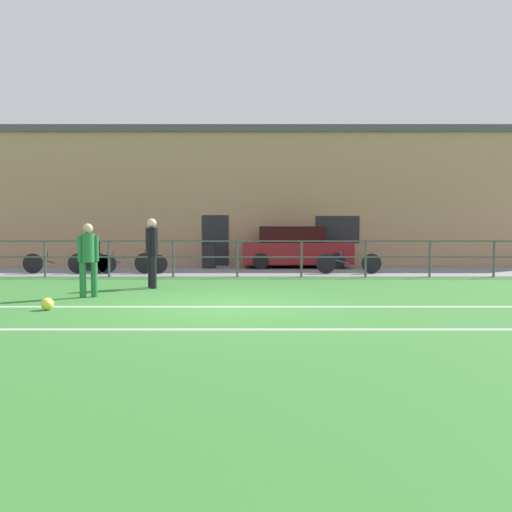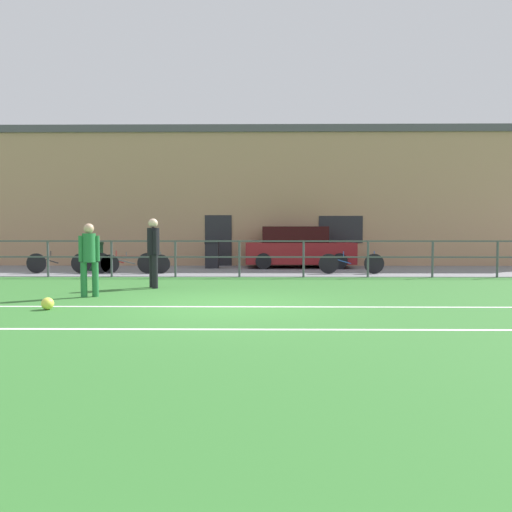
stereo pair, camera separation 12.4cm
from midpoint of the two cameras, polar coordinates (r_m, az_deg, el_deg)
The scene contains 16 objects.
ground at distance 9.56m, azimuth -3.74°, elevation -5.86°, with size 60.00×44.00×0.04m, color #33702D.
field_line_touchline at distance 9.44m, azimuth -3.79°, elevation -5.83°, with size 36.00×0.11×0.00m, color white.
field_line_hash at distance 7.30m, azimuth -4.98°, elevation -8.39°, with size 36.00×0.11×0.00m, color white.
pavement_strip at distance 18.00m, azimuth -1.90°, elevation -1.69°, with size 48.00×5.00×0.02m, color slate.
perimeter_fence at distance 15.46m, azimuth -2.24°, elevation 0.31°, with size 36.07×0.07×1.15m.
clubhouse_facade at distance 21.69m, azimuth -1.56°, elevation 6.72°, with size 28.00×2.56×5.79m.
player_goalkeeper at distance 12.76m, azimuth -11.97°, elevation 0.83°, with size 0.31×0.44×1.75m.
player_striker at distance 11.34m, azimuth -18.85°, elevation 0.07°, with size 0.42×0.28×1.60m.
soccer_ball_match at distance 9.81m, azimuth -23.02°, elevation -5.08°, with size 0.22×0.22×0.22m, color #E5E04C.
parked_car_red at distance 19.46m, azimuth 4.52°, elevation 0.90°, with size 4.18×1.83×1.60m.
bicycle_parked_0 at distance 16.89m, azimuth 10.53°, elevation -0.82°, with size 2.18×0.04×0.76m.
bicycle_parked_1 at distance 18.00m, azimuth -22.07°, elevation -0.75°, with size 2.19×0.04×0.76m.
bicycle_parked_2 at distance 17.28m, azimuth -15.23°, elevation -0.75°, with size 2.26×0.04×0.78m.
bicycle_parked_3 at distance 17.19m, azimuth -14.05°, elevation -0.84°, with size 2.36×0.04×0.73m.
trash_bin_0 at distance 19.16m, azimuth -5.43°, elevation 0.14°, with size 0.53×0.45×1.02m.
trash_bin_1 at distance 18.82m, azimuth -18.44°, elevation -0.02°, with size 0.55×0.46×1.03m.
Camera 1 is at (0.58, -9.43, 1.42)m, focal length 34.85 mm.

